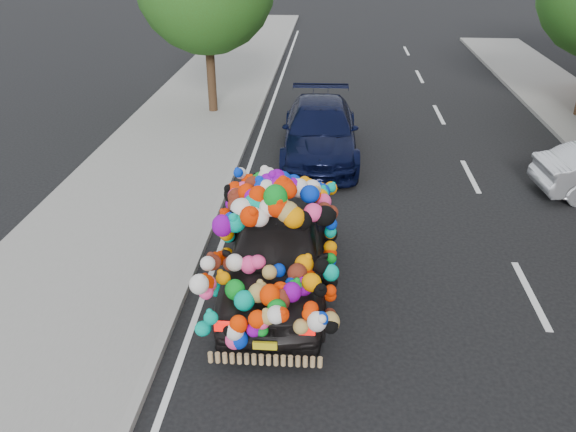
{
  "coord_description": "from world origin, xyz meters",
  "views": [
    {
      "loc": [
        0.07,
        -8.17,
        5.72
      ],
      "look_at": [
        -0.64,
        0.72,
        0.97
      ],
      "focal_mm": 35.0,
      "sensor_mm": 36.0,
      "label": 1
    }
  ],
  "objects": [
    {
      "name": "ground",
      "position": [
        0.0,
        0.0,
        0.0
      ],
      "size": [
        100.0,
        100.0,
        0.0
      ],
      "primitive_type": "plane",
      "color": "black",
      "rests_on": "ground"
    },
    {
      "name": "sidewalk",
      "position": [
        -4.3,
        0.0,
        0.06
      ],
      "size": [
        4.0,
        60.0,
        0.12
      ],
      "primitive_type": "cube",
      "color": "gray",
      "rests_on": "ground"
    },
    {
      "name": "lane_markings",
      "position": [
        3.6,
        0.0,
        0.01
      ],
      "size": [
        6.0,
        50.0,
        0.01
      ],
      "primitive_type": null,
      "color": "silver",
      "rests_on": "ground"
    },
    {
      "name": "kerb",
      "position": [
        -2.35,
        0.0,
        0.07
      ],
      "size": [
        0.15,
        60.0,
        0.13
      ],
      "primitive_type": "cube",
      "color": "gray",
      "rests_on": "ground"
    },
    {
      "name": "navy_sedan",
      "position": [
        -0.21,
        6.11,
        0.7
      ],
      "size": [
        2.09,
        4.89,
        1.4
      ],
      "primitive_type": "imported",
      "rotation": [
        0.0,
        0.0,
        0.03
      ],
      "color": "black",
      "rests_on": "ground"
    },
    {
      "name": "plush_art_car",
      "position": [
        -0.76,
        -0.05,
        1.07
      ],
      "size": [
        2.13,
        4.48,
        2.1
      ],
      "rotation": [
        0.0,
        0.0,
        0.01
      ],
      "color": "black",
      "rests_on": "ground"
    }
  ]
}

